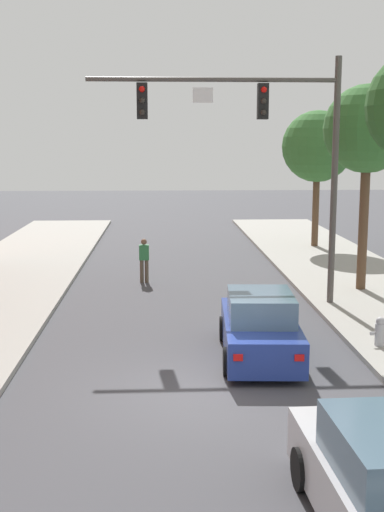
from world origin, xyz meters
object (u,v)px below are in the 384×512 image
Objects in this scene: street_tree_second at (368,130)px; fire_hydrant at (380,331)px; pedestrian_crossing_road at (144,258)px; car_lead_blue at (260,328)px; traffic_signal_mast at (264,133)px; street_tree_third at (318,147)px.

fire_hydrant is at bearing -103.05° from street_tree_second.
pedestrian_crossing_road is 2.28× the size of fire_hydrant.
fire_hydrant is at bearing 5.89° from car_lead_blue.
fire_hydrant is at bearing -63.42° from traffic_signal_mast.
street_tree_second is at bearing 76.95° from fire_hydrant.
traffic_signal_mast is 1.10× the size of street_tree_second.
fire_hydrant is at bearing -97.58° from street_tree_third.
street_tree_second is at bearing 55.98° from car_lead_blue.
car_lead_blue is 0.66× the size of street_tree_third.
street_tree_third is at bearing 86.12° from street_tree_second.
street_tree_second is (4.52, 6.70, 4.79)m from car_lead_blue.
fire_hydrant is (3.04, 0.31, -0.22)m from car_lead_blue.
street_tree_third is at bearing 72.43° from car_lead_blue.
traffic_signal_mast is at bearing 116.58° from fire_hydrant.
pedestrian_crossing_road is 0.25× the size of street_tree_third.
traffic_signal_mast reaches higher than street_tree_third.
pedestrian_crossing_road is 9.04m from street_tree_second.
car_lead_blue is 0.63× the size of street_tree_second.
car_lead_blue is (-0.78, -4.83, -4.67)m from traffic_signal_mast.
street_tree_second is (1.48, 6.38, 5.01)m from fire_hydrant.
pedestrian_crossing_road is (-3.76, 3.94, -4.48)m from traffic_signal_mast.
street_tree_second is at bearing 26.54° from traffic_signal_mast.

